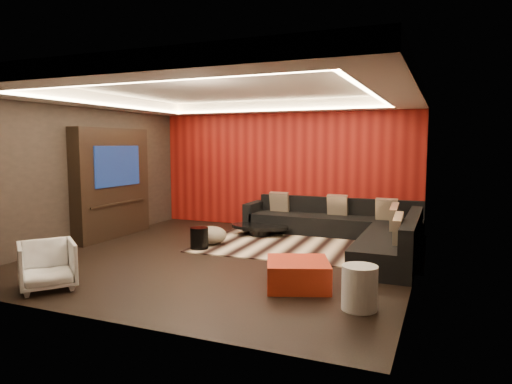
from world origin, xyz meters
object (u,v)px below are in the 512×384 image
at_px(drum_stool, 199,238).
at_px(orange_ottoman, 298,274).
at_px(sectional_sofa, 351,230).
at_px(white_side_table, 360,288).
at_px(coffee_table, 260,230).
at_px(armchair, 47,265).

relative_size(drum_stool, orange_ottoman, 0.48).
distance_m(drum_stool, sectional_sofa, 2.87).
bearing_deg(white_side_table, coffee_table, 127.43).
bearing_deg(armchair, coffee_table, 21.81).
distance_m(armchair, sectional_sofa, 5.30).
bearing_deg(white_side_table, sectional_sofa, 102.48).
bearing_deg(sectional_sofa, orange_ottoman, -92.56).
bearing_deg(armchair, white_side_table, -39.98).
bearing_deg(sectional_sofa, armchair, -126.14).
xyz_separation_m(drum_stool, sectional_sofa, (2.41, 1.57, 0.05)).
height_order(drum_stool, armchair, armchair).
bearing_deg(sectional_sofa, drum_stool, -146.80).
bearing_deg(coffee_table, drum_stool, -108.82).
xyz_separation_m(coffee_table, drum_stool, (-0.53, -1.56, 0.09)).
bearing_deg(drum_stool, orange_ottoman, -31.13).
relative_size(drum_stool, armchair, 0.55).
bearing_deg(orange_ottoman, white_side_table, -29.78).
bearing_deg(armchair, orange_ottoman, -27.87).
height_order(drum_stool, white_side_table, white_side_table).
height_order(coffee_table, drum_stool, drum_stool).
distance_m(white_side_table, orange_ottoman, 1.04).
distance_m(coffee_table, armchair, 4.45).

